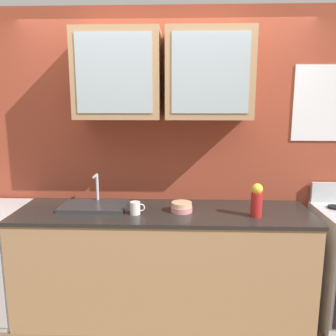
{
  "coord_description": "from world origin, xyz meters",
  "views": [
    {
      "loc": [
        0.15,
        -2.76,
        1.83
      ],
      "look_at": [
        0.04,
        0.0,
        1.29
      ],
      "focal_mm": 37.44,
      "sensor_mm": 36.0,
      "label": 1
    }
  ],
  "objects_px": {
    "sink_faucet": "(94,205)",
    "bowl_stack": "(182,207)",
    "cup_near_sink": "(135,208)",
    "vase": "(257,200)"
  },
  "relations": [
    {
      "from": "sink_faucet",
      "to": "cup_near_sink",
      "type": "distance_m",
      "value": 0.41
    },
    {
      "from": "cup_near_sink",
      "to": "bowl_stack",
      "type": "bearing_deg",
      "value": 12.45
    },
    {
      "from": "sink_faucet",
      "to": "bowl_stack",
      "type": "xyz_separation_m",
      "value": [
        0.74,
        -0.08,
        0.02
      ]
    },
    {
      "from": "vase",
      "to": "bowl_stack",
      "type": "bearing_deg",
      "value": 170.08
    },
    {
      "from": "bowl_stack",
      "to": "vase",
      "type": "xyz_separation_m",
      "value": [
        0.58,
        -0.1,
        0.09
      ]
    },
    {
      "from": "vase",
      "to": "cup_near_sink",
      "type": "distance_m",
      "value": 0.95
    },
    {
      "from": "sink_faucet",
      "to": "vase",
      "type": "xyz_separation_m",
      "value": [
        1.32,
        -0.18,
        0.11
      ]
    },
    {
      "from": "sink_faucet",
      "to": "vase",
      "type": "bearing_deg",
      "value": -7.75
    },
    {
      "from": "sink_faucet",
      "to": "bowl_stack",
      "type": "bearing_deg",
      "value": -6.03
    },
    {
      "from": "bowl_stack",
      "to": "cup_near_sink",
      "type": "relative_size",
      "value": 1.47
    }
  ]
}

